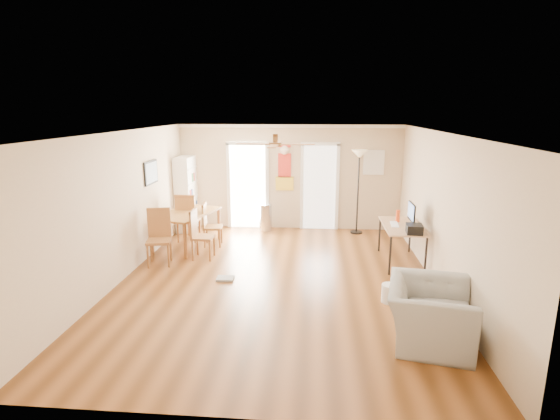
# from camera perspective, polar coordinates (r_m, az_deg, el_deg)

# --- Properties ---
(floor) EXTENTS (7.00, 7.00, 0.00)m
(floor) POSITION_cam_1_polar(r_m,az_deg,el_deg) (7.73, -0.37, -9.35)
(floor) COLOR brown
(floor) RESTS_ON ground
(ceiling) EXTENTS (5.50, 7.00, 0.00)m
(ceiling) POSITION_cam_1_polar(r_m,az_deg,el_deg) (7.15, -0.40, 10.26)
(ceiling) COLOR silver
(ceiling) RESTS_ON floor
(wall_back) EXTENTS (5.50, 0.04, 2.60)m
(wall_back) POSITION_cam_1_polar(r_m,az_deg,el_deg) (10.76, 1.28, 4.34)
(wall_back) COLOR beige
(wall_back) RESTS_ON floor
(wall_front) EXTENTS (5.50, 0.04, 2.60)m
(wall_front) POSITION_cam_1_polar(r_m,az_deg,el_deg) (4.03, -4.91, -11.42)
(wall_front) COLOR beige
(wall_front) RESTS_ON floor
(wall_left) EXTENTS (0.04, 7.00, 2.60)m
(wall_left) POSITION_cam_1_polar(r_m,az_deg,el_deg) (8.05, -20.28, 0.43)
(wall_left) COLOR beige
(wall_left) RESTS_ON floor
(wall_right) EXTENTS (0.04, 7.00, 2.60)m
(wall_right) POSITION_cam_1_polar(r_m,az_deg,el_deg) (7.60, 20.73, -0.34)
(wall_right) COLOR beige
(wall_right) RESTS_ON floor
(crown_molding) EXTENTS (5.50, 7.00, 0.08)m
(crown_molding) POSITION_cam_1_polar(r_m,az_deg,el_deg) (7.15, -0.40, 9.94)
(crown_molding) COLOR white
(crown_molding) RESTS_ON wall_back
(kitchen_doorway) EXTENTS (0.90, 0.10, 2.10)m
(kitchen_doorway) POSITION_cam_1_polar(r_m,az_deg,el_deg) (10.90, -4.26, 3.09)
(kitchen_doorway) COLOR white
(kitchen_doorway) RESTS_ON wall_back
(bathroom_doorway) EXTENTS (0.80, 0.10, 2.10)m
(bathroom_doorway) POSITION_cam_1_polar(r_m,az_deg,el_deg) (10.77, 5.26, 2.94)
(bathroom_doorway) COLOR white
(bathroom_doorway) RESTS_ON wall_back
(wall_decal) EXTENTS (0.46, 0.03, 1.10)m
(wall_decal) POSITION_cam_1_polar(r_m,az_deg,el_deg) (10.71, 0.61, 5.65)
(wall_decal) COLOR red
(wall_decal) RESTS_ON wall_back
(ac_grille) EXTENTS (0.50, 0.04, 0.60)m
(ac_grille) POSITION_cam_1_polar(r_m,az_deg,el_deg) (10.75, 12.32, 6.18)
(ac_grille) COLOR white
(ac_grille) RESTS_ON wall_back
(framed_poster) EXTENTS (0.04, 0.66, 0.48)m
(framed_poster) POSITION_cam_1_polar(r_m,az_deg,el_deg) (9.24, -16.73, 4.79)
(framed_poster) COLOR black
(framed_poster) RESTS_ON wall_left
(ceiling_fan) EXTENTS (1.24, 1.24, 0.20)m
(ceiling_fan) POSITION_cam_1_polar(r_m,az_deg,el_deg) (6.86, -0.63, 8.71)
(ceiling_fan) COLOR #593819
(ceiling_fan) RESTS_ON ceiling
(bookshelf) EXTENTS (0.40, 0.84, 1.83)m
(bookshelf) POSITION_cam_1_polar(r_m,az_deg,el_deg) (10.92, -12.32, 2.13)
(bookshelf) COLOR white
(bookshelf) RESTS_ON floor
(dining_table) EXTENTS (1.31, 1.74, 0.77)m
(dining_table) POSITION_cam_1_polar(r_m,az_deg,el_deg) (9.68, -12.20, -2.53)
(dining_table) COLOR olive
(dining_table) RESTS_ON floor
(dining_chair_right_a) EXTENTS (0.42, 0.42, 0.95)m
(dining_chair_right_a) POSITION_cam_1_polar(r_m,az_deg,el_deg) (9.62, -8.90, -1.94)
(dining_chair_right_a) COLOR #996531
(dining_chair_right_a) RESTS_ON floor
(dining_chair_right_b) EXTENTS (0.42, 0.42, 1.00)m
(dining_chair_right_b) POSITION_cam_1_polar(r_m,az_deg,el_deg) (8.83, -10.17, -3.21)
(dining_chair_right_b) COLOR olive
(dining_chair_right_b) RESTS_ON floor
(dining_chair_near) EXTENTS (0.53, 0.53, 1.08)m
(dining_chair_near) POSITION_cam_1_polar(r_m,az_deg,el_deg) (8.66, -15.79, -3.57)
(dining_chair_near) COLOR #A67335
(dining_chair_near) RESTS_ON floor
(dining_chair_far) EXTENTS (0.46, 0.46, 1.10)m
(dining_chair_far) POSITION_cam_1_polar(r_m,az_deg,el_deg) (10.06, -12.04, -0.94)
(dining_chair_far) COLOR #A86736
(dining_chair_far) RESTS_ON floor
(trash_can) EXTENTS (0.39, 0.39, 0.67)m
(trash_can) POSITION_cam_1_polar(r_m,az_deg,el_deg) (10.70, -1.95, -0.98)
(trash_can) COLOR #B9B9BC
(trash_can) RESTS_ON floor
(torchiere_lamp) EXTENTS (0.44, 0.44, 2.03)m
(torchiere_lamp) POSITION_cam_1_polar(r_m,az_deg,el_deg) (10.51, 10.29, 2.33)
(torchiere_lamp) COLOR black
(torchiere_lamp) RESTS_ON floor
(computer_desk) EXTENTS (0.71, 1.43, 0.77)m
(computer_desk) POSITION_cam_1_polar(r_m,az_deg,el_deg) (8.80, 15.72, -4.36)
(computer_desk) COLOR tan
(computer_desk) RESTS_ON floor
(imac) EXTENTS (0.19, 0.52, 0.48)m
(imac) POSITION_cam_1_polar(r_m,az_deg,el_deg) (8.51, 17.03, -0.70)
(imac) COLOR black
(imac) RESTS_ON computer_desk
(keyboard) EXTENTS (0.17, 0.43, 0.02)m
(keyboard) POSITION_cam_1_polar(r_m,az_deg,el_deg) (8.70, 14.92, -1.83)
(keyboard) COLOR white
(keyboard) RESTS_ON computer_desk
(printer) EXTENTS (0.30, 0.35, 0.17)m
(printer) POSITION_cam_1_polar(r_m,az_deg,el_deg) (8.18, 17.38, -2.42)
(printer) COLOR black
(printer) RESTS_ON computer_desk
(orange_bottle) EXTENTS (0.10, 0.10, 0.24)m
(orange_bottle) POSITION_cam_1_polar(r_m,az_deg,el_deg) (8.91, 15.35, -0.77)
(orange_bottle) COLOR #F14715
(orange_bottle) RESTS_ON computer_desk
(wastebasket_a) EXTENTS (0.28, 0.28, 0.29)m
(wastebasket_a) POSITION_cam_1_polar(r_m,az_deg,el_deg) (7.10, 14.32, -10.65)
(wastebasket_a) COLOR silver
(wastebasket_a) RESTS_ON floor
(floor_cloth) EXTENTS (0.31, 0.25, 0.04)m
(floor_cloth) POSITION_cam_1_polar(r_m,az_deg,el_deg) (7.83, -7.26, -9.00)
(floor_cloth) COLOR gray
(floor_cloth) RESTS_ON floor
(armchair) EXTENTS (1.27, 1.39, 0.78)m
(armchair) POSITION_cam_1_polar(r_m,az_deg,el_deg) (6.05, 19.20, -12.85)
(armchair) COLOR gray
(armchair) RESTS_ON floor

